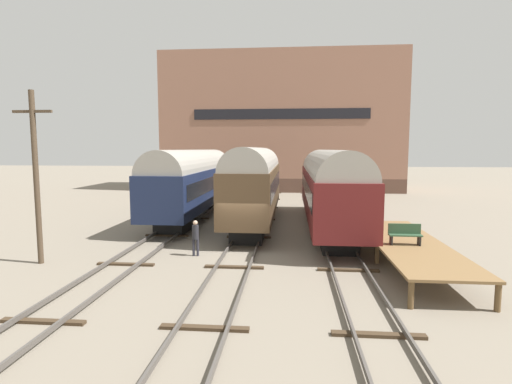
# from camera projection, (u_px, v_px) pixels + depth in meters

# --- Properties ---
(ground_plane) EXTENTS (200.00, 200.00, 0.00)m
(ground_plane) POSITION_uv_depth(u_px,v_px,m) (243.00, 251.00, 20.43)
(ground_plane) COLOR slate
(track_left) EXTENTS (2.60, 60.00, 0.26)m
(track_left) POSITION_uv_depth(u_px,v_px,m) (149.00, 246.00, 20.85)
(track_left) COLOR #4C4742
(track_left) RESTS_ON ground
(track_middle) EXTENTS (2.60, 60.00, 0.26)m
(track_middle) POSITION_uv_depth(u_px,v_px,m) (243.00, 248.00, 20.41)
(track_middle) COLOR #4C4742
(track_middle) RESTS_ON ground
(track_right) EXTENTS (2.60, 60.00, 0.26)m
(track_right) POSITION_uv_depth(u_px,v_px,m) (340.00, 250.00, 19.98)
(track_right) COLOR #4C4742
(track_right) RESTS_ON ground
(train_car_brown) EXTENTS (2.85, 15.01, 5.30)m
(train_car_brown) POSITION_uv_depth(u_px,v_px,m) (255.00, 181.00, 27.20)
(train_car_brown) COLOR black
(train_car_brown) RESTS_ON ground
(train_car_navy) EXTENTS (3.06, 16.84, 5.14)m
(train_car_navy) POSITION_uv_depth(u_px,v_px,m) (194.00, 179.00, 30.17)
(train_car_navy) COLOR black
(train_car_navy) RESTS_ON ground
(train_car_maroon) EXTENTS (3.04, 18.14, 5.14)m
(train_car_maroon) POSITION_uv_depth(u_px,v_px,m) (329.00, 184.00, 26.06)
(train_car_maroon) COLOR black
(train_car_maroon) RESTS_ON ground
(station_platform) EXTENTS (3.00, 10.71, 1.02)m
(station_platform) POSITION_uv_depth(u_px,v_px,m) (408.00, 244.00, 17.98)
(station_platform) COLOR brown
(station_platform) RESTS_ON ground
(bench) EXTENTS (1.40, 0.40, 0.91)m
(bench) POSITION_uv_depth(u_px,v_px,m) (405.00, 234.00, 17.45)
(bench) COLOR #2D4C33
(bench) RESTS_ON station_platform
(person_worker) EXTENTS (0.32, 0.32, 1.75)m
(person_worker) POSITION_uv_depth(u_px,v_px,m) (195.00, 235.00, 19.35)
(person_worker) COLOR #282833
(person_worker) RESTS_ON ground
(utility_pole) EXTENTS (1.80, 0.24, 7.77)m
(utility_pole) POSITION_uv_depth(u_px,v_px,m) (36.00, 175.00, 17.79)
(utility_pole) COLOR #473828
(utility_pole) RESTS_ON ground
(warehouse_building) EXTENTS (29.42, 10.95, 16.86)m
(warehouse_building) POSITION_uv_depth(u_px,v_px,m) (282.00, 124.00, 52.11)
(warehouse_building) COLOR brown
(warehouse_building) RESTS_ON ground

